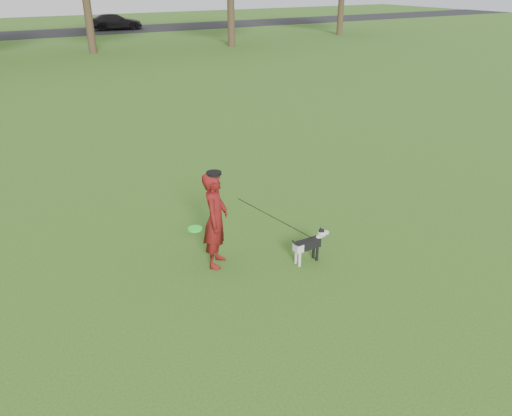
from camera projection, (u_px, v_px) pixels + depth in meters
ground at (240, 257)px, 8.69m from camera, size 120.00×120.00×0.00m
road at (1, 36)px, 39.94m from camera, size 120.00×7.00×0.02m
man at (216, 220)px, 8.14m from camera, size 0.69×0.72×1.66m
dog at (310, 243)px, 8.41m from camera, size 0.76×0.15×0.58m
car_right at (115, 22)px, 43.92m from camera, size 4.79×2.45×1.33m
man_held_items at (277, 219)px, 8.29m from camera, size 2.00×0.84×1.28m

